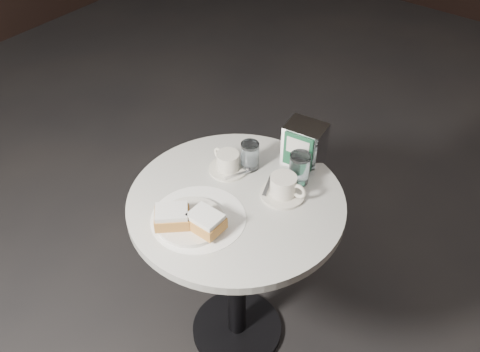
% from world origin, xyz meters
% --- Properties ---
extents(ground, '(7.00, 7.00, 0.00)m').
position_xyz_m(ground, '(0.00, 0.00, 0.00)').
color(ground, black).
rests_on(ground, ground).
extents(cafe_table, '(0.70, 0.70, 0.74)m').
position_xyz_m(cafe_table, '(0.00, 0.00, 0.55)').
color(cafe_table, black).
rests_on(cafe_table, ground).
extents(sugar_spill, '(0.38, 0.38, 0.00)m').
position_xyz_m(sugar_spill, '(-0.04, -0.14, 0.75)').
color(sugar_spill, white).
rests_on(sugar_spill, cafe_table).
extents(beignet_plate, '(0.27, 0.27, 0.07)m').
position_xyz_m(beignet_plate, '(-0.04, -0.18, 0.77)').
color(beignet_plate, silver).
rests_on(beignet_plate, cafe_table).
extents(coffee_cup_left, '(0.16, 0.16, 0.07)m').
position_xyz_m(coffee_cup_left, '(-0.11, 0.10, 0.77)').
color(coffee_cup_left, silver).
rests_on(coffee_cup_left, cafe_table).
extents(coffee_cup_right, '(0.16, 0.16, 0.08)m').
position_xyz_m(coffee_cup_right, '(0.11, 0.11, 0.78)').
color(coffee_cup_right, silver).
rests_on(coffee_cup_right, cafe_table).
extents(water_glass_left, '(0.08, 0.08, 0.10)m').
position_xyz_m(water_glass_left, '(-0.06, 0.15, 0.79)').
color(water_glass_left, white).
rests_on(water_glass_left, cafe_table).
extents(water_glass_right, '(0.08, 0.08, 0.11)m').
position_xyz_m(water_glass_right, '(0.11, 0.20, 0.80)').
color(water_glass_right, white).
rests_on(water_glass_right, cafe_table).
extents(napkin_dispenser, '(0.14, 0.12, 0.15)m').
position_xyz_m(napkin_dispenser, '(0.07, 0.29, 0.82)').
color(napkin_dispenser, white).
rests_on(napkin_dispenser, cafe_table).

